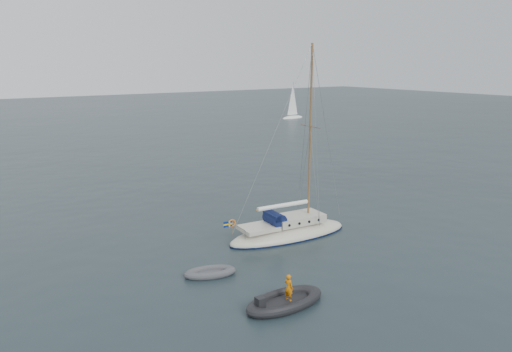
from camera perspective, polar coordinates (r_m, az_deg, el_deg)
ground at (r=33.10m, az=2.56°, el=-7.31°), size 300.00×300.00×0.00m
sailboat at (r=33.45m, az=3.79°, el=-5.30°), size 9.26×2.77×13.18m
dinghy at (r=27.94m, az=-5.27°, el=-10.91°), size 2.89×1.31×0.41m
rib at (r=24.72m, az=3.28°, el=-14.04°), size 4.36×1.98×1.56m
distant_yacht_b at (r=103.69m, az=4.21°, el=8.44°), size 5.89×3.14×7.81m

